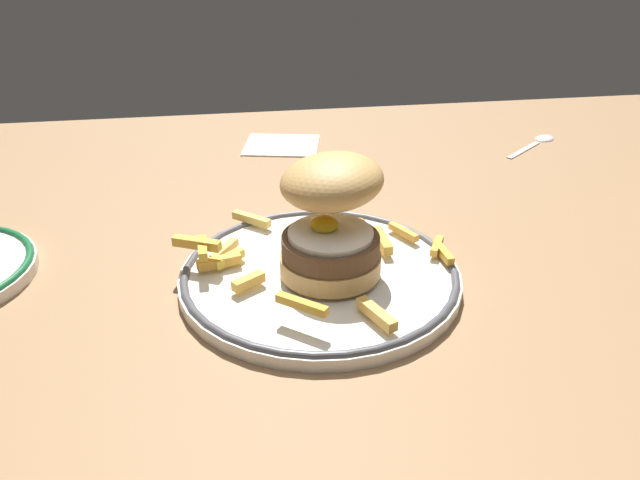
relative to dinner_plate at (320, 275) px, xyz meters
The scene contains 6 objects.
ground_plane 4.43cm from the dinner_plate, 146.85° to the left, with size 145.34×109.76×4.00cm, color #946E49.
dinner_plate is the anchor object (origin of this frame).
burger 6.17cm from the dinner_plate, 18.34° to the left, with size 10.35×11.82×10.75cm.
fries_pile 3.11cm from the dinner_plate, 126.51° to the left, with size 26.86×23.74×2.73cm.
spoon 52.52cm from the dinner_plate, 41.50° to the left, with size 11.41×9.69×0.90cm.
napkin 38.96cm from the dinner_plate, 89.51° to the left, with size 10.80×9.54×0.40cm, color silver.
Camera 1 is at (-5.19, -53.01, 32.22)cm, focal length 35.75 mm.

